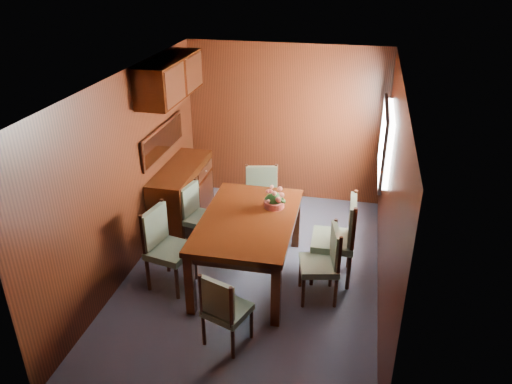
% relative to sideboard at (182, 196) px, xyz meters
% --- Properties ---
extents(ground, '(4.50, 4.50, 0.00)m').
position_rel_sideboard_xyz_m(ground, '(1.25, -1.00, -0.45)').
color(ground, '#36394A').
rests_on(ground, ground).
extents(room_shell, '(3.06, 4.52, 2.41)m').
position_rel_sideboard_xyz_m(room_shell, '(1.15, -0.67, 1.18)').
color(room_shell, black).
rests_on(room_shell, ground).
extents(sideboard, '(0.48, 1.40, 0.90)m').
position_rel_sideboard_xyz_m(sideboard, '(0.00, 0.00, 0.00)').
color(sideboard, black).
rests_on(sideboard, ground).
extents(dining_table, '(1.10, 1.73, 0.81)m').
position_rel_sideboard_xyz_m(dining_table, '(1.20, -1.02, 0.24)').
color(dining_table, black).
rests_on(dining_table, ground).
extents(chair_left_near, '(0.54, 0.55, 1.00)m').
position_rel_sideboard_xyz_m(chair_left_near, '(0.29, -1.37, 0.10)').
color(chair_left_near, black).
rests_on(chair_left_near, ground).
extents(chair_left_far, '(0.48, 0.49, 0.88)m').
position_rel_sideboard_xyz_m(chair_left_far, '(0.38, -0.48, 0.04)').
color(chair_left_far, black).
rests_on(chair_left_far, ground).
extents(chair_right_near, '(0.50, 0.51, 0.91)m').
position_rel_sideboard_xyz_m(chair_right_near, '(2.13, -1.23, 0.06)').
color(chair_right_near, black).
rests_on(chair_right_near, ground).
extents(chair_right_far, '(0.50, 0.52, 1.08)m').
position_rel_sideboard_xyz_m(chair_right_far, '(2.26, -0.81, 0.15)').
color(chair_right_far, black).
rests_on(chair_right_far, ground).
extents(chair_head, '(0.51, 0.50, 0.86)m').
position_rel_sideboard_xyz_m(chair_head, '(1.23, -2.23, 0.03)').
color(chair_head, black).
rests_on(chair_head, ground).
extents(chair_foot, '(0.55, 0.54, 0.98)m').
position_rel_sideboard_xyz_m(chair_foot, '(1.14, 0.03, 0.09)').
color(chair_foot, black).
rests_on(chair_foot, ground).
extents(flower_centerpiece, '(0.27, 0.27, 0.27)m').
position_rel_sideboard_xyz_m(flower_centerpiece, '(1.44, -0.69, 0.48)').
color(flower_centerpiece, '#A84233').
rests_on(flower_centerpiece, dining_table).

